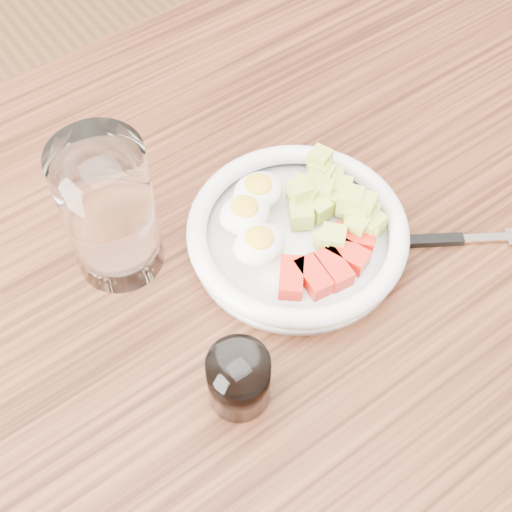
{
  "coord_description": "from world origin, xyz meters",
  "views": [
    {
      "loc": [
        -0.26,
        -0.33,
        1.42
      ],
      "look_at": [
        -0.01,
        0.01,
        0.8
      ],
      "focal_mm": 50.0,
      "sensor_mm": 36.0,
      "label": 1
    }
  ],
  "objects": [
    {
      "name": "dining_table",
      "position": [
        0.0,
        0.0,
        0.67
      ],
      "size": [
        1.5,
        0.9,
        0.77
      ],
      "color": "brown",
      "rests_on": "ground"
    },
    {
      "name": "water_glass",
      "position": [
        -0.12,
        0.11,
        0.85
      ],
      "size": [
        0.09,
        0.09,
        0.17
      ],
      "primitive_type": "cylinder",
      "color": "white",
      "rests_on": "dining_table"
    },
    {
      "name": "ground",
      "position": [
        0.0,
        0.0,
        0.0
      ],
      "size": [
        4.0,
        4.0,
        0.0
      ],
      "primitive_type": "plane",
      "color": "brown",
      "rests_on": "ground"
    },
    {
      "name": "fork",
      "position": [
        0.18,
        -0.08,
        0.77
      ],
      "size": [
        0.17,
        0.12,
        0.01
      ],
      "color": "black",
      "rests_on": "dining_table"
    },
    {
      "name": "bowl",
      "position": [
        0.05,
        0.02,
        0.79
      ],
      "size": [
        0.24,
        0.24,
        0.06
      ],
      "color": "white",
      "rests_on": "dining_table"
    },
    {
      "name": "coffee_glass",
      "position": [
        -0.11,
        -0.1,
        0.8
      ],
      "size": [
        0.06,
        0.06,
        0.07
      ],
      "color": "white",
      "rests_on": "dining_table"
    }
  ]
}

